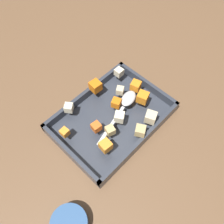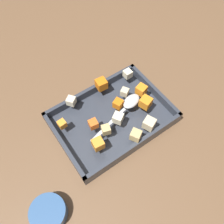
{
  "view_description": "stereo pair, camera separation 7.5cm",
  "coord_description": "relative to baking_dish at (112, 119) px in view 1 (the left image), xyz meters",
  "views": [
    {
      "loc": [
        0.29,
        0.28,
        0.69
      ],
      "look_at": [
        0.01,
        0.01,
        0.06
      ],
      "focal_mm": 37.77,
      "sensor_mm": 36.0,
      "label": 1
    },
    {
      "loc": [
        0.23,
        0.33,
        0.69
      ],
      "look_at": [
        0.01,
        0.01,
        0.06
      ],
      "focal_mm": 37.77,
      "sensor_mm": 36.0,
      "label": 2
    }
  ],
  "objects": [
    {
      "name": "potato_chunk_corner_sw",
      "position": [
        0.09,
        -0.11,
        0.05
      ],
      "size": [
        0.04,
        0.04,
        0.03
      ],
      "primitive_type": "cube",
      "rotation": [
        0.0,
        0.0,
        3.78
      ],
      "color": "beige",
      "rests_on": "baking_dish"
    },
    {
      "name": "carrot_chunk_mid_right",
      "position": [
        -0.03,
        -0.01,
        0.05
      ],
      "size": [
        0.04,
        0.04,
        0.03
      ],
      "primitive_type": "cube",
      "rotation": [
        0.0,
        0.0,
        3.55
      ],
      "color": "orange",
      "rests_on": "baking_dish"
    },
    {
      "name": "potato_chunk_far_left",
      "position": [
        -0.08,
        -0.04,
        0.05
      ],
      "size": [
        0.03,
        0.03,
        0.02
      ],
      "primitive_type": "cube",
      "rotation": [
        0.0,
        0.0,
        3.69
      ],
      "color": "beige",
      "rests_on": "baking_dish"
    },
    {
      "name": "potato_chunk_back_center",
      "position": [
        -0.07,
        0.1,
        0.05
      ],
      "size": [
        0.04,
        0.04,
        0.03
      ],
      "primitive_type": "cube",
      "rotation": [
        0.0,
        0.0,
        3.54
      ],
      "color": "beige",
      "rests_on": "baking_dish"
    },
    {
      "name": "carrot_chunk_corner_se",
      "position": [
        -0.13,
        -0.01,
        0.05
      ],
      "size": [
        0.04,
        0.04,
        0.03
      ],
      "primitive_type": "cube",
      "rotation": [
        0.0,
        0.0,
        1.86
      ],
      "color": "orange",
      "rests_on": "baking_dish"
    },
    {
      "name": "potato_chunk_corner_nw",
      "position": [
        -0.0,
        0.03,
        0.05
      ],
      "size": [
        0.04,
        0.04,
        0.03
      ],
      "primitive_type": "cube",
      "rotation": [
        0.0,
        0.0,
        2.12
      ],
      "color": "beige",
      "rests_on": "baking_dish"
    },
    {
      "name": "small_prep_bowl",
      "position": [
        0.31,
        0.14,
        0.01
      ],
      "size": [
        0.1,
        0.1,
        0.04
      ],
      "primitive_type": "cylinder",
      "color": "#33598C",
      "rests_on": "ground_plane"
    },
    {
      "name": "serving_spoon",
      "position": [
        -0.06,
        0.01,
        0.04
      ],
      "size": [
        0.22,
        0.08,
        0.02
      ],
      "rotation": [
        0.0,
        0.0,
        0.24
      ],
      "color": "silver",
      "rests_on": "baking_dish"
    },
    {
      "name": "baking_dish",
      "position": [
        0.0,
        0.0,
        0.0
      ],
      "size": [
        0.37,
        0.27,
        0.05
      ],
      "color": "#333842",
      "rests_on": "ground_plane"
    },
    {
      "name": "carrot_chunk_center",
      "position": [
        0.1,
        0.07,
        0.05
      ],
      "size": [
        0.03,
        0.03,
        0.03
      ],
      "primitive_type": "cube",
      "rotation": [
        0.0,
        0.0,
        4.61
      ],
      "color": "orange",
      "rests_on": "baking_dish"
    },
    {
      "name": "carrot_chunk_near_left",
      "position": [
        0.07,
        0.0,
        0.05
      ],
      "size": [
        0.03,
        0.03,
        0.03
      ],
      "primitive_type": "cube",
      "rotation": [
        0.0,
        0.0,
        1.44
      ],
      "color": "orange",
      "rests_on": "baking_dish"
    },
    {
      "name": "potato_chunk_corner_ne",
      "position": [
        0.05,
        0.04,
        0.05
      ],
      "size": [
        0.03,
        0.03,
        0.03
      ],
      "primitive_type": "cube",
      "rotation": [
        0.0,
        0.0,
        5.97
      ],
      "color": "tan",
      "rests_on": "baking_dish"
    },
    {
      "name": "ground_plane",
      "position": [
        -0.01,
        -0.01,
        -0.01
      ],
      "size": [
        4.0,
        4.0,
        0.0
      ],
      "primitive_type": "plane",
      "color": "brown"
    },
    {
      "name": "carrot_chunk_front_center",
      "position": [
        0.15,
        -0.05,
        0.05
      ],
      "size": [
        0.02,
        0.02,
        0.02
      ],
      "primitive_type": "cube",
      "rotation": [
        0.0,
        0.0,
        0.06
      ],
      "color": "orange",
      "rests_on": "baking_dish"
    },
    {
      "name": "potato_chunk_rim_edge",
      "position": [
        -0.13,
        -0.1,
        0.05
      ],
      "size": [
        0.03,
        0.03,
        0.03
      ],
      "primitive_type": "cube",
      "rotation": [
        0.0,
        0.0,
        3.15
      ],
      "color": "beige",
      "rests_on": "baking_dish"
    },
    {
      "name": "carrot_chunk_mid_left",
      "position": [
        -0.11,
        0.04,
        0.05
      ],
      "size": [
        0.04,
        0.04,
        0.03
      ],
      "primitive_type": "cube",
      "rotation": [
        0.0,
        0.0,
        5.03
      ],
      "color": "orange",
      "rests_on": "baking_dish"
    },
    {
      "name": "carrot_chunk_under_handle",
      "position": [
        -0.03,
        -0.11,
        0.05
      ],
      "size": [
        0.04,
        0.04,
        0.03
      ],
      "primitive_type": "cube",
      "rotation": [
        0.0,
        0.0,
        1.48
      ],
      "color": "orange",
      "rests_on": "baking_dish"
    },
    {
      "name": "potato_chunk_near_right",
      "position": [
        -0.01,
        0.11,
        0.05
      ],
      "size": [
        0.04,
        0.04,
        0.03
      ],
      "primitive_type": "cube",
      "rotation": [
        0.0,
        0.0,
        3.66
      ],
      "color": "tan",
      "rests_on": "baking_dish"
    }
  ]
}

